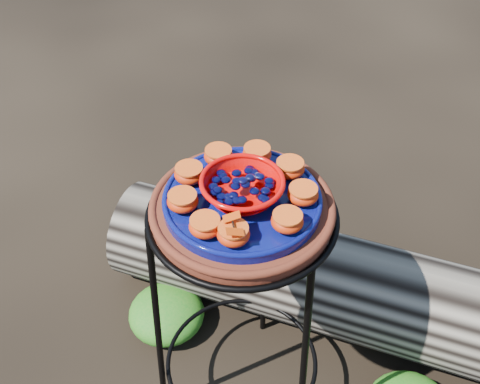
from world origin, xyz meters
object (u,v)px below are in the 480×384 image
(cobalt_plate, at_px, (242,201))
(terracotta_saucer, at_px, (242,210))
(red_bowl, at_px, (242,189))
(plant_stand, at_px, (242,316))
(driftwood_log, at_px, (375,295))

(cobalt_plate, bearing_deg, terracotta_saucer, 0.00)
(cobalt_plate, distance_m, red_bowl, 0.03)
(terracotta_saucer, height_order, cobalt_plate, cobalt_plate)
(terracotta_saucer, bearing_deg, cobalt_plate, 0.00)
(cobalt_plate, height_order, red_bowl, red_bowl)
(plant_stand, relative_size, terracotta_saucer, 1.86)
(plant_stand, height_order, terracotta_saucer, terracotta_saucer)
(cobalt_plate, xyz_separation_m, driftwood_log, (0.31, 0.33, -0.59))
(plant_stand, relative_size, driftwood_log, 0.43)
(plant_stand, height_order, cobalt_plate, cobalt_plate)
(red_bowl, relative_size, driftwood_log, 0.10)
(plant_stand, bearing_deg, terracotta_saucer, 0.00)
(red_bowl, distance_m, driftwood_log, 0.77)
(red_bowl, bearing_deg, driftwood_log, 46.32)
(plant_stand, xyz_separation_m, red_bowl, (0.00, 0.00, 0.42))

